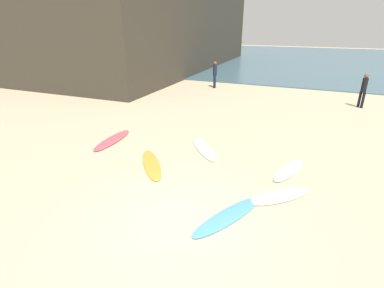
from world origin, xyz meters
The scene contains 11 objects.
ground_plane centered at (0.00, 0.00, 0.00)m, with size 120.00×120.00×0.00m, color #C6B28E.
ocean_water centered at (0.00, 37.05, 0.04)m, with size 120.00×40.00×0.08m, color #426675.
coastal_headland centered at (-22.66, 22.55, 4.43)m, with size 29.86×27.75×8.87m, color #3D382D.
surfboard_0 centered at (2.12, 3.74, 0.04)m, with size 0.49×1.94×0.09m, color white.
surfboard_1 centered at (-4.63, 3.64, 0.04)m, with size 0.58×2.36×0.08m, color #D15560.
surfboard_2 centered at (-2.09, 2.38, 0.03)m, with size 0.52×2.32×0.06m, color #F69F37.
surfboard_3 centered at (1.04, 0.70, 0.03)m, with size 0.51×2.34×0.06m, color #4D98D9.
surfboard_4 centered at (2.04, 2.10, 0.04)m, with size 0.60×1.90×0.07m, color silver.
surfboard_5 centered at (-0.97, 4.30, 0.03)m, with size 0.52×2.31×0.07m, color white.
beachgoer_near centered at (-4.31, 15.01, 1.05)m, with size 0.38×0.38×1.85m.
beachgoer_mid centered at (4.87, 13.14, 1.05)m, with size 0.39×0.39×1.85m.
Camera 1 is at (2.54, -4.99, 4.34)m, focal length 27.28 mm.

